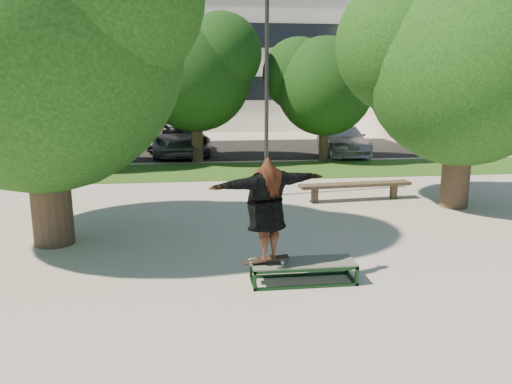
{
  "coord_description": "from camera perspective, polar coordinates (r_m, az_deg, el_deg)",
  "views": [
    {
      "loc": [
        -1.2,
        -9.74,
        3.39
      ],
      "look_at": [
        0.12,
        0.6,
        1.1
      ],
      "focal_mm": 35.0,
      "sensor_mm": 36.0,
      "label": 1
    }
  ],
  "objects": [
    {
      "name": "asphalt_strip",
      "position": [
        25.99,
        -4.6,
        4.87
      ],
      "size": [
        40.0,
        8.0,
        0.01
      ],
      "primitive_type": "cube",
      "color": "black",
      "rests_on": "ground"
    },
    {
      "name": "bg_tree_left",
      "position": [
        21.5,
        -22.31,
        12.4
      ],
      "size": [
        5.28,
        4.51,
        5.77
      ],
      "color": "#38281E",
      "rests_on": "ground"
    },
    {
      "name": "ground",
      "position": [
        10.38,
        -0.25,
        -6.68
      ],
      "size": [
        120.0,
        120.0,
        0.0
      ],
      "primitive_type": "plane",
      "color": "#A59F98",
      "rests_on": "ground"
    },
    {
      "name": "skater_rig",
      "position": [
        8.31,
        1.19,
        -2.01
      ],
      "size": [
        2.21,
        1.34,
        1.82
      ],
      "rotation": [
        0.0,
        0.0,
        3.52
      ],
      "color": "white",
      "rests_on": "grind_box"
    },
    {
      "name": "tree_right",
      "position": [
        14.68,
        22.44,
        14.23
      ],
      "size": [
        6.24,
        5.33,
        6.51
      ],
      "color": "#38281E",
      "rests_on": "ground"
    },
    {
      "name": "grind_box",
      "position": [
        8.78,
        5.41,
        -9.06
      ],
      "size": [
        1.8,
        0.6,
        0.38
      ],
      "color": "black",
      "rests_on": "ground"
    },
    {
      "name": "side_building",
      "position": [
        37.1,
        24.47,
        12.26
      ],
      "size": [
        15.0,
        10.0,
        8.0
      ],
      "primitive_type": "cube",
      "color": "beige",
      "rests_on": "ground"
    },
    {
      "name": "grass_strip",
      "position": [
        19.66,
        -0.76,
        2.49
      ],
      "size": [
        30.0,
        4.0,
        0.02
      ],
      "primitive_type": "cube",
      "color": "#2A4E16",
      "rests_on": "ground"
    },
    {
      "name": "car_silver_b",
      "position": [
        24.53,
        9.88,
        5.93
      ],
      "size": [
        2.42,
        5.05,
        1.42
      ],
      "primitive_type": "imported",
      "rotation": [
        0.0,
        0.0,
        -0.09
      ],
      "color": "#B0B0B5",
      "rests_on": "asphalt_strip"
    },
    {
      "name": "car_grey",
      "position": [
        24.26,
        -8.73,
        6.05
      ],
      "size": [
        2.94,
        5.72,
        1.54
      ],
      "primitive_type": "imported",
      "rotation": [
        0.0,
        0.0,
        0.07
      ],
      "color": "slate",
      "rests_on": "asphalt_strip"
    },
    {
      "name": "office_building",
      "position": [
        41.98,
        -8.8,
        18.56
      ],
      "size": [
        30.0,
        14.12,
        16.0
      ],
      "color": "silver",
      "rests_on": "ground"
    },
    {
      "name": "bg_tree_mid",
      "position": [
        21.83,
        -7.18,
        13.94
      ],
      "size": [
        5.76,
        4.92,
        6.24
      ],
      "color": "#38281E",
      "rests_on": "ground"
    },
    {
      "name": "bench",
      "position": [
        14.89,
        11.27,
        0.69
      ],
      "size": [
        3.4,
        0.73,
        0.52
      ],
      "rotation": [
        0.0,
        0.0,
        0.08
      ],
      "color": "#493C2B",
      "rests_on": "ground"
    },
    {
      "name": "lamppost",
      "position": [
        14.9,
        1.22,
        11.47
      ],
      "size": [
        0.25,
        0.15,
        6.11
      ],
      "color": "#2D2D30",
      "rests_on": "ground"
    },
    {
      "name": "tree_left",
      "position": [
        11.31,
        -24.19,
        16.58
      ],
      "size": [
        6.96,
        5.95,
        7.12
      ],
      "color": "#38281E",
      "rests_on": "ground"
    },
    {
      "name": "car_dark",
      "position": [
        26.11,
        -10.29,
        6.14
      ],
      "size": [
        1.67,
        3.97,
        1.27
      ],
      "primitive_type": "imported",
      "rotation": [
        0.0,
        0.0,
        -0.08
      ],
      "color": "black",
      "rests_on": "asphalt_strip"
    },
    {
      "name": "car_silver_a",
      "position": [
        26.96,
        -24.2,
        5.81
      ],
      "size": [
        2.48,
        4.93,
        1.61
      ],
      "primitive_type": "imported",
      "rotation": [
        0.0,
        0.0,
        -0.13
      ],
      "color": "#9FA0A4",
      "rests_on": "asphalt_strip"
    },
    {
      "name": "bg_tree_right",
      "position": [
        22.04,
        7.7,
        12.55
      ],
      "size": [
        5.04,
        4.31,
        5.43
      ],
      "color": "#38281E",
      "rests_on": "ground"
    }
  ]
}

